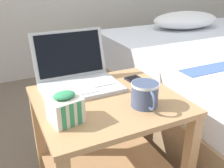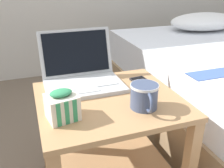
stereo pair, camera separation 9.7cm
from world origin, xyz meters
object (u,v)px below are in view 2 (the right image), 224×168
Objects in this scene: mug_front_left at (144,95)px; cell_phone at (143,83)px; snack_bag at (62,106)px; laptop at (82,75)px.

mug_front_left is 0.23m from cell_phone.
snack_bag is 0.84× the size of cell_phone.
laptop is 0.30m from snack_bag.
laptop is at bearing 161.50° from cell_phone.
snack_bag is at bearing -116.19° from laptop.
laptop is 2.33× the size of mug_front_left.
snack_bag reaches higher than cell_phone.
cell_phone is (0.27, -0.09, -0.04)m from laptop.
snack_bag is at bearing 175.11° from mug_front_left.
snack_bag reaches higher than mug_front_left.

